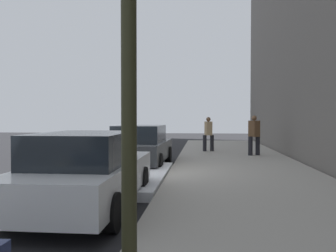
% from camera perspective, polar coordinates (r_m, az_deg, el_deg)
% --- Properties ---
extents(ground_plane, '(56.00, 56.00, 0.00)m').
position_cam_1_polar(ground_plane, '(11.48, -4.60, -7.62)').
color(ground_plane, black).
extents(sidewalk, '(28.00, 4.60, 0.15)m').
position_cam_1_polar(sidewalk, '(11.36, 12.14, -7.36)').
color(sidewalk, '#A39E93').
rests_on(sidewalk, ground).
extents(lane_stripe_centre, '(28.00, 0.14, 0.01)m').
position_cam_1_polar(lane_stripe_centre, '(12.45, -19.37, -6.97)').
color(lane_stripe_centre, gold).
rests_on(lane_stripe_centre, ground).
extents(snow_bank_curb, '(4.91, 0.56, 0.22)m').
position_cam_1_polar(snow_bank_curb, '(9.96, -2.07, -8.37)').
color(snow_bank_curb, white).
rests_on(snow_bank_curb, ground).
extents(parked_car_white, '(4.58, 1.91, 1.51)m').
position_cam_1_polar(parked_car_white, '(7.12, -13.00, -7.08)').
color(parked_car_white, black).
rests_on(parked_car_white, ground).
extents(parked_car_charcoal, '(4.21, 1.98, 1.51)m').
position_cam_1_polar(parked_car_charcoal, '(12.77, -4.45, -3.28)').
color(parked_car_charcoal, black).
rests_on(parked_car_charcoal, ground).
extents(pedestrian_brown_coat, '(0.55, 0.53, 1.73)m').
position_cam_1_polar(pedestrian_brown_coat, '(15.71, 13.81, -1.27)').
color(pedestrian_brown_coat, black).
rests_on(pedestrian_brown_coat, sidewalk).
extents(pedestrian_tan_coat, '(0.50, 0.54, 1.66)m').
position_cam_1_polar(pedestrian_tan_coat, '(17.19, 6.57, -1.13)').
color(pedestrian_tan_coat, black).
rests_on(pedestrian_tan_coat, sidewalk).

